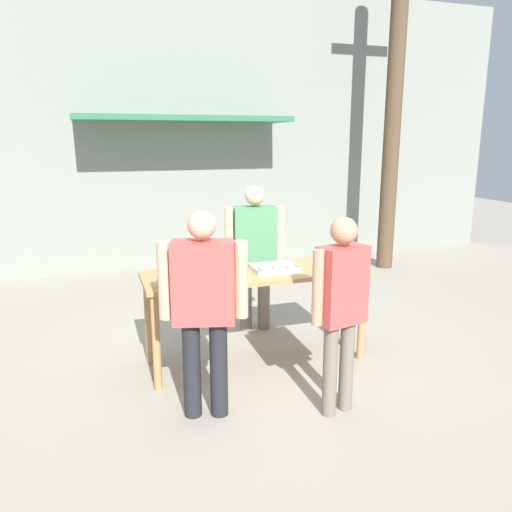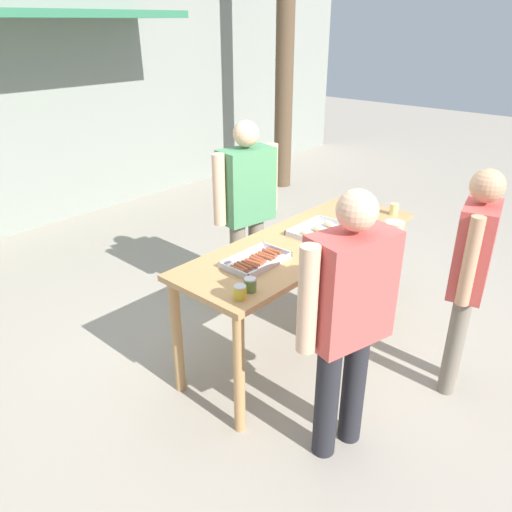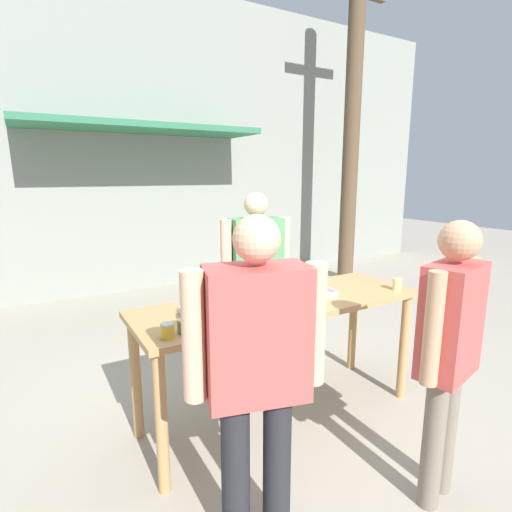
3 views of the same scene
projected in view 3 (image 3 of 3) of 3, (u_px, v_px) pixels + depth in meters
The scene contains 12 objects.
ground_plane at pixel (280, 414), 3.01m from camera, with size 24.00×24.00×0.00m, color #A39989.
building_facade_back at pixel (134, 141), 5.93m from camera, with size 12.00×1.11×4.50m.
serving_table at pixel (282, 317), 2.86m from camera, with size 2.10×0.70×0.90m.
food_tray_sausages at pixel (216, 310), 2.58m from camera, with size 0.44×0.26×0.04m.
food_tray_buns at pixel (302, 294), 2.93m from camera, with size 0.44×0.29×0.06m.
condiment_jar_mustard at pixel (167, 331), 2.18m from camera, with size 0.08×0.08×0.08m.
condiment_jar_ketchup at pixel (184, 326), 2.24m from camera, with size 0.08×0.08×0.08m.
beer_cup at pixel (397, 284), 3.08m from camera, with size 0.07×0.07×0.09m.
person_server_behind_table at pixel (256, 267), 3.61m from camera, with size 0.65×0.32×1.63m.
person_customer_holding_hotdog at pixel (257, 361), 1.81m from camera, with size 0.64×0.36×1.61m.
person_customer_with_cup at pixel (449, 341), 2.06m from camera, with size 0.53×0.29×1.56m.
utility_pole at pixel (352, 121), 6.42m from camera, with size 1.10×0.26×5.11m.
Camera 3 is at (-1.53, -2.25, 1.78)m, focal length 28.00 mm.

